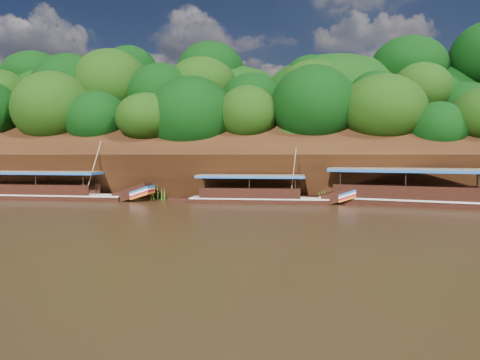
{
  "coord_description": "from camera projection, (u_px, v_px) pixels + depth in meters",
  "views": [
    {
      "loc": [
        5.4,
        -28.43,
        3.73
      ],
      "look_at": [
        0.96,
        7.0,
        1.79
      ],
      "focal_mm": 35.0,
      "sensor_mm": 36.0,
      "label": 1
    }
  ],
  "objects": [
    {
      "name": "ground",
      "position": [
        211.0,
        215.0,
        29.04
      ],
      "size": [
        160.0,
        160.0,
        0.0
      ],
      "primitive_type": "plane",
      "color": "black",
      "rests_on": "ground"
    },
    {
      "name": "riverbank",
      "position": [
        249.0,
        171.0,
        51.46
      ],
      "size": [
        120.0,
        30.06,
        19.4
      ],
      "color": "black",
      "rests_on": "ground"
    },
    {
      "name": "boat_0",
      "position": [
        432.0,
        198.0,
        33.56
      ],
      "size": [
        16.81,
        7.09,
        7.33
      ],
      "rotation": [
        0.0,
        0.0,
        -0.3
      ],
      "color": "black",
      "rests_on": "ground"
    },
    {
      "name": "boat_1",
      "position": [
        267.0,
        197.0,
        36.03
      ],
      "size": [
        12.58,
        2.25,
        4.63
      ],
      "rotation": [
        0.0,
        0.0,
        0.0
      ],
      "color": "black",
      "rests_on": "ground"
    },
    {
      "name": "boat_2",
      "position": [
        60.0,
        193.0,
        38.61
      ],
      "size": [
        15.1,
        2.83,
        5.28
      ],
      "rotation": [
        0.0,
        0.0,
        -0.04
      ],
      "color": "black",
      "rests_on": "ground"
    },
    {
      "name": "reeds",
      "position": [
        190.0,
        189.0,
        38.94
      ],
      "size": [
        51.35,
        2.35,
        2.06
      ],
      "color": "#2F6619",
      "rests_on": "ground"
    }
  ]
}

